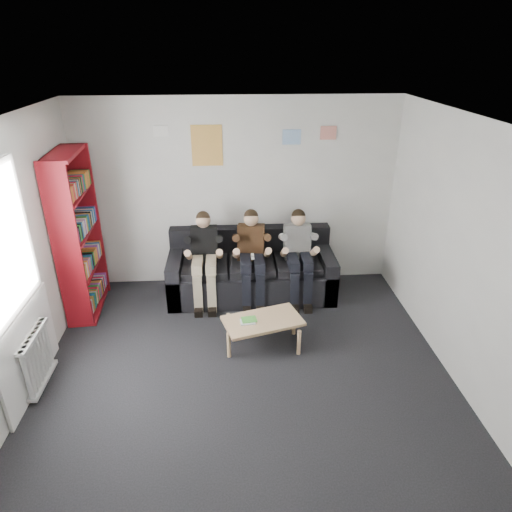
{
  "coord_description": "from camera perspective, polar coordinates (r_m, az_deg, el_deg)",
  "views": [
    {
      "loc": [
        -0.14,
        -3.75,
        3.33
      ],
      "look_at": [
        0.19,
        1.3,
        0.94
      ],
      "focal_mm": 32.0,
      "sensor_mm": 36.0,
      "label": 1
    }
  ],
  "objects": [
    {
      "name": "room_shell",
      "position": [
        4.24,
        -1.42,
        -2.55
      ],
      "size": [
        5.0,
        5.0,
        5.0
      ],
      "color": "black",
      "rests_on": "ground"
    },
    {
      "name": "poster_sign",
      "position": [
        6.39,
        -11.81,
        15.05
      ],
      "size": [
        0.2,
        0.01,
        0.14
      ],
      "primitive_type": "cube",
      "color": "white",
      "rests_on": "room_shell"
    },
    {
      "name": "poster_large",
      "position": [
        6.37,
        -6.15,
        13.56
      ],
      "size": [
        0.42,
        0.01,
        0.55
      ],
      "primitive_type": "cube",
      "color": "#E8D151",
      "rests_on": "room_shell"
    },
    {
      "name": "sofa",
      "position": [
        6.55,
        -0.61,
        -2.05
      ],
      "size": [
        2.32,
        0.95,
        0.9
      ],
      "color": "black",
      "rests_on": "ground"
    },
    {
      "name": "person_middle",
      "position": [
        6.22,
        -0.52,
        -0.19
      ],
      "size": [
        0.37,
        0.79,
        1.29
      ],
      "rotation": [
        0.0,
        0.0,
        -0.12
      ],
      "color": "#442A16",
      "rests_on": "sofa"
    },
    {
      "name": "person_right",
      "position": [
        6.29,
        5.37,
        -0.07
      ],
      "size": [
        0.36,
        0.78,
        1.27
      ],
      "rotation": [
        0.0,
        0.0,
        0.01
      ],
      "color": "silver",
      "rests_on": "sofa"
    },
    {
      "name": "person_left",
      "position": [
        6.23,
        -6.46,
        -0.39
      ],
      "size": [
        0.36,
        0.78,
        1.27
      ],
      "rotation": [
        0.0,
        0.0,
        0.02
      ],
      "color": "black",
      "rests_on": "sofa"
    },
    {
      "name": "poster_blue",
      "position": [
        6.41,
        4.48,
        14.61
      ],
      "size": [
        0.25,
        0.01,
        0.2
      ],
      "primitive_type": "cube",
      "color": "#4391E7",
      "rests_on": "room_shell"
    },
    {
      "name": "game_cases",
      "position": [
        5.37,
        -0.96,
        -8.08
      ],
      "size": [
        0.19,
        0.15,
        0.03
      ],
      "rotation": [
        0.0,
        0.0,
        0.08
      ],
      "color": "white",
      "rests_on": "coffee_table"
    },
    {
      "name": "radiator",
      "position": [
        5.34,
        -25.62,
        -11.52
      ],
      "size": [
        0.1,
        0.64,
        0.6
      ],
      "color": "silver",
      "rests_on": "ground"
    },
    {
      "name": "poster_pink",
      "position": [
        6.49,
        9.02,
        14.96
      ],
      "size": [
        0.22,
        0.01,
        0.18
      ],
      "primitive_type": "cube",
      "color": "#B93994",
      "rests_on": "room_shell"
    },
    {
      "name": "bookshelf",
      "position": [
        6.27,
        -21.3,
        2.41
      ],
      "size": [
        0.32,
        0.97,
        2.15
      ],
      "rotation": [
        0.0,
        0.0,
        0.07
      ],
      "color": "maroon",
      "rests_on": "ground"
    },
    {
      "name": "coffee_table",
      "position": [
        5.44,
        0.85,
        -8.33
      ],
      "size": [
        0.9,
        0.5,
        0.36
      ],
      "rotation": [
        0.0,
        0.0,
        0.29
      ],
      "color": "#DAB77E",
      "rests_on": "ground"
    },
    {
      "name": "window",
      "position": [
        5.02,
        -27.84,
        -5.19
      ],
      "size": [
        0.05,
        1.3,
        2.36
      ],
      "color": "white",
      "rests_on": "room_shell"
    }
  ]
}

